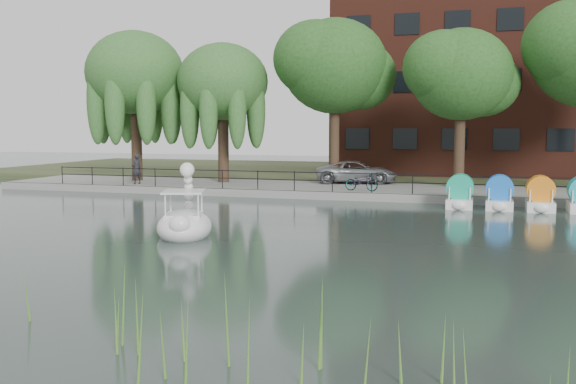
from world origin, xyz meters
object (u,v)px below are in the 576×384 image
at_px(minivan, 357,170).
at_px(swan_boat, 185,220).
at_px(bicycle, 361,181).
at_px(pedestrian, 137,167).

distance_m(minivan, swan_boat, 17.50).
bearing_deg(minivan, swan_boat, 162.56).
distance_m(bicycle, swan_boat, 13.43).
xyz_separation_m(pedestrian, swan_boat, (9.46, -13.08, -0.86)).
xyz_separation_m(bicycle, swan_boat, (-3.59, -12.94, -0.37)).
bearing_deg(swan_boat, pedestrian, 106.68).
height_order(minivan, pedestrian, pedestrian).
height_order(bicycle, pedestrian, pedestrian).
bearing_deg(pedestrian, swan_boat, 59.94).
bearing_deg(pedestrian, bicycle, 113.46).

